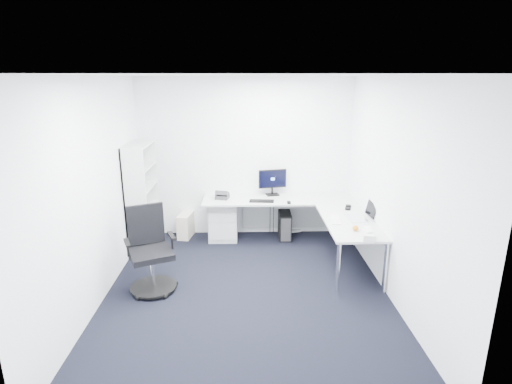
{
  "coord_description": "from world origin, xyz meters",
  "views": [
    {
      "loc": [
        -0.01,
        -4.59,
        2.68
      ],
      "look_at": [
        0.15,
        1.05,
        1.05
      ],
      "focal_mm": 28.0,
      "sensor_mm": 36.0,
      "label": 1
    }
  ],
  "objects_px": {
    "task_chair": "(151,251)",
    "monitor": "(273,182)",
    "l_desk": "(280,227)",
    "bookshelf": "(142,198)",
    "laptop": "(357,210)"
  },
  "relations": [
    {
      "from": "bookshelf",
      "to": "monitor",
      "type": "distance_m",
      "value": 2.14
    },
    {
      "from": "l_desk",
      "to": "laptop",
      "type": "bearing_deg",
      "value": -33.54
    },
    {
      "from": "l_desk",
      "to": "task_chair",
      "type": "relative_size",
      "value": 2.28
    },
    {
      "from": "task_chair",
      "to": "laptop",
      "type": "height_order",
      "value": "task_chair"
    },
    {
      "from": "l_desk",
      "to": "task_chair",
      "type": "height_order",
      "value": "task_chair"
    },
    {
      "from": "task_chair",
      "to": "laptop",
      "type": "xyz_separation_m",
      "value": [
        2.79,
        0.62,
        0.31
      ]
    },
    {
      "from": "l_desk",
      "to": "bookshelf",
      "type": "xyz_separation_m",
      "value": [
        -2.17,
        0.05,
        0.49
      ]
    },
    {
      "from": "task_chair",
      "to": "monitor",
      "type": "relative_size",
      "value": 2.31
    },
    {
      "from": "bookshelf",
      "to": "task_chair",
      "type": "distance_m",
      "value": 1.44
    },
    {
      "from": "l_desk",
      "to": "laptop",
      "type": "relative_size",
      "value": 6.91
    },
    {
      "from": "laptop",
      "to": "monitor",
      "type": "bearing_deg",
      "value": 127.8
    },
    {
      "from": "bookshelf",
      "to": "task_chair",
      "type": "height_order",
      "value": "bookshelf"
    },
    {
      "from": "bookshelf",
      "to": "laptop",
      "type": "distance_m",
      "value": 3.28
    },
    {
      "from": "task_chair",
      "to": "monitor",
      "type": "distance_m",
      "value": 2.52
    },
    {
      "from": "bookshelf",
      "to": "laptop",
      "type": "relative_size",
      "value": 4.69
    }
  ]
}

